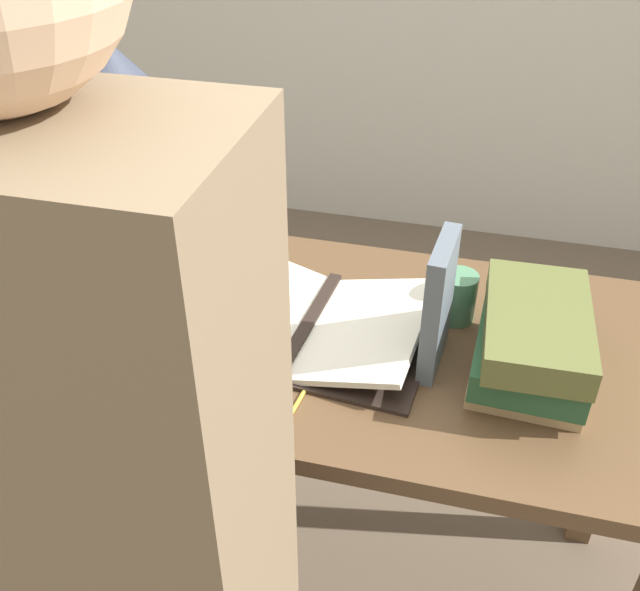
{
  "coord_description": "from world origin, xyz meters",
  "views": [
    {
      "loc": [
        0.23,
        -1.03,
        1.59
      ],
      "look_at": [
        -0.03,
        -0.0,
        0.84
      ],
      "focal_mm": 40.0,
      "sensor_mm": 36.0,
      "label": 1
    }
  ],
  "objects_px": {
    "reading_lamp": "(111,92)",
    "book_standing_upright": "(438,305)",
    "pencil": "(288,419)",
    "book_stack_tall": "(533,343)",
    "coffee_mug": "(457,296)",
    "open_book": "(309,321)"
  },
  "relations": [
    {
      "from": "reading_lamp",
      "to": "coffee_mug",
      "type": "xyz_separation_m",
      "value": [
        0.72,
        -0.1,
        -0.3
      ]
    },
    {
      "from": "open_book",
      "to": "pencil",
      "type": "height_order",
      "value": "open_book"
    },
    {
      "from": "book_standing_upright",
      "to": "reading_lamp",
      "type": "distance_m",
      "value": 0.77
    },
    {
      "from": "coffee_mug",
      "to": "book_standing_upright",
      "type": "bearing_deg",
      "value": -100.61
    },
    {
      "from": "reading_lamp",
      "to": "book_stack_tall",
      "type": "bearing_deg",
      "value": -15.64
    },
    {
      "from": "book_standing_upright",
      "to": "reading_lamp",
      "type": "xyz_separation_m",
      "value": [
        -0.69,
        0.24,
        0.23
      ]
    },
    {
      "from": "book_standing_upright",
      "to": "coffee_mug",
      "type": "distance_m",
      "value": 0.16
    },
    {
      "from": "open_book",
      "to": "reading_lamp",
      "type": "relative_size",
      "value": 1.07
    },
    {
      "from": "reading_lamp",
      "to": "book_standing_upright",
      "type": "bearing_deg",
      "value": -19.18
    },
    {
      "from": "book_stack_tall",
      "to": "reading_lamp",
      "type": "relative_size",
      "value": 0.64
    },
    {
      "from": "open_book",
      "to": "pencil",
      "type": "relative_size",
      "value": 3.28
    },
    {
      "from": "open_book",
      "to": "pencil",
      "type": "distance_m",
      "value": 0.24
    },
    {
      "from": "reading_lamp",
      "to": "pencil",
      "type": "distance_m",
      "value": 0.74
    },
    {
      "from": "open_book",
      "to": "pencil",
      "type": "xyz_separation_m",
      "value": [
        0.03,
        -0.24,
        -0.02
      ]
    },
    {
      "from": "reading_lamp",
      "to": "pencil",
      "type": "height_order",
      "value": "reading_lamp"
    },
    {
      "from": "coffee_mug",
      "to": "pencil",
      "type": "xyz_separation_m",
      "value": [
        -0.23,
        -0.35,
        -0.05
      ]
    },
    {
      "from": "reading_lamp",
      "to": "pencil",
      "type": "bearing_deg",
      "value": -42.63
    },
    {
      "from": "book_standing_upright",
      "to": "pencil",
      "type": "distance_m",
      "value": 0.31
    },
    {
      "from": "book_stack_tall",
      "to": "pencil",
      "type": "bearing_deg",
      "value": -151.02
    },
    {
      "from": "book_stack_tall",
      "to": "pencil",
      "type": "height_order",
      "value": "book_stack_tall"
    },
    {
      "from": "book_stack_tall",
      "to": "coffee_mug",
      "type": "xyz_separation_m",
      "value": [
        -0.14,
        0.14,
        -0.02
      ]
    },
    {
      "from": "pencil",
      "to": "coffee_mug",
      "type": "bearing_deg",
      "value": 55.92
    }
  ]
}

